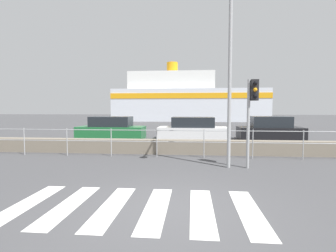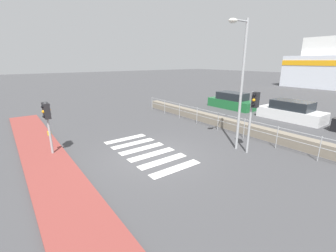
{
  "view_description": "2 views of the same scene",
  "coord_description": "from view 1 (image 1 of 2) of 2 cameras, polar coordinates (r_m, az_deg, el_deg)",
  "views": [
    {
      "loc": [
        0.48,
        -5.02,
        1.97
      ],
      "look_at": [
        -0.17,
        2.0,
        1.5
      ],
      "focal_mm": 28.0,
      "sensor_mm": 36.0,
      "label": 1
    },
    {
      "loc": [
        8.02,
        -5.21,
        4.23
      ],
      "look_at": [
        -0.28,
        1.0,
        1.2
      ],
      "focal_mm": 24.0,
      "sensor_mm": 36.0,
      "label": 2
    }
  ],
  "objects": [
    {
      "name": "traffic_light_far",
      "position": [
        8.98,
        17.82,
        4.7
      ],
      "size": [
        0.34,
        0.32,
        2.91
      ],
      "color": "#9EA0A3",
      "rests_on": "ground_plane"
    },
    {
      "name": "parked_car_green",
      "position": [
        17.65,
        -12.23,
        -0.67
      ],
      "size": [
        4.34,
        1.76,
        1.44
      ],
      "color": "#1E6633",
      "rests_on": "ground_plane"
    },
    {
      "name": "harbor_fence",
      "position": [
        10.51,
        2.67,
        -2.81
      ],
      "size": [
        17.09,
        0.04,
        1.15
      ],
      "color": "#9EA0A3",
      "rests_on": "ground_plane"
    },
    {
      "name": "crosswalk",
      "position": [
        5.52,
        -7.46,
        -17.11
      ],
      "size": [
        4.95,
        2.4,
        0.01
      ],
      "color": "silver",
      "rests_on": "ground_plane"
    },
    {
      "name": "seawall",
      "position": [
        11.44,
        2.87,
        -4.55
      ],
      "size": [
        18.95,
        0.55,
        0.61
      ],
      "color": "slate",
      "rests_on": "ground_plane"
    },
    {
      "name": "ferry_boat",
      "position": [
        43.25,
        3.96,
        5.53
      ],
      "size": [
        23.78,
        8.89,
        9.49
      ],
      "color": "silver",
      "rests_on": "ground_plane"
    },
    {
      "name": "ground_plane",
      "position": [
        5.42,
        -0.16,
        -17.52
      ],
      "size": [
        160.0,
        160.0,
        0.0
      ],
      "primitive_type": "plane",
      "color": "#424244"
    },
    {
      "name": "parked_car_black",
      "position": [
        17.5,
        21.27,
        -0.82
      ],
      "size": [
        3.84,
        1.83,
        1.48
      ],
      "color": "black",
      "rests_on": "ground_plane"
    },
    {
      "name": "parked_car_white",
      "position": [
        16.83,
        5.42,
        -0.84
      ],
      "size": [
        4.42,
        1.86,
        1.43
      ],
      "color": "silver",
      "rests_on": "ground_plane"
    },
    {
      "name": "streetlamp",
      "position": [
        8.81,
        13.59,
        15.17
      ],
      "size": [
        0.32,
        1.24,
        5.98
      ],
      "color": "#9EA0A3",
      "rests_on": "ground_plane"
    }
  ]
}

